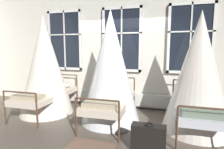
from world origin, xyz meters
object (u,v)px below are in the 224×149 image
cot_third (198,74)px  suitcase_dark (148,138)px  cot_second (110,69)px  cot_first (45,67)px

cot_third → suitcase_dark: (-0.87, -1.06, -0.95)m
cot_second → cot_third: 1.83m
cot_second → cot_third: bearing=-90.4°
cot_first → cot_second: (1.78, -0.08, 0.01)m
cot_second → cot_third: cot_second is taller
cot_second → cot_first: bearing=86.6°
cot_first → cot_second: cot_second is taller
cot_third → suitcase_dark: bearing=140.9°
cot_second → suitcase_dark: cot_second is taller
cot_third → suitcase_dark: size_ratio=4.30×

